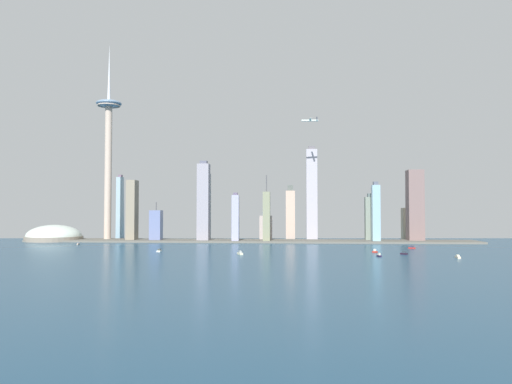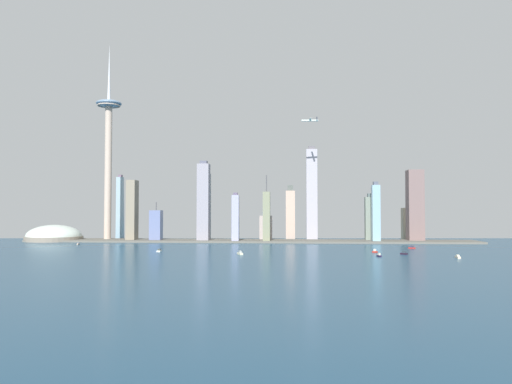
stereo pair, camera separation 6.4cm
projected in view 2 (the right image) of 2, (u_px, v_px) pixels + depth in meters
name	position (u px, v px, depth m)	size (l,w,h in m)	color
ground_plane	(200.00, 277.00, 413.28)	(6000.00, 6000.00, 0.00)	navy
waterfront_pier	(249.00, 241.00, 882.74)	(798.84, 75.68, 3.33)	#636158
observation_tower	(108.00, 139.00, 926.88)	(47.17, 47.17, 368.56)	#C3AC9A
stadium_dome	(54.00, 237.00, 908.88)	(102.57, 102.57, 41.93)	gray
skyscraper_0	(267.00, 217.00, 863.02)	(12.35, 16.85, 117.90)	gray
skyscraper_1	(290.00, 214.00, 941.88)	(17.31, 15.53, 104.25)	#C5A794
skyscraper_2	(204.00, 202.00, 884.39)	(20.89, 21.31, 144.81)	gray
skyscraper_3	(156.00, 226.00, 893.16)	(20.28, 20.65, 71.13)	#6876A5
skyscraper_4	(266.00, 227.00, 915.08)	(22.90, 17.51, 53.47)	#A79994
skyscraper_5	(132.00, 211.00, 897.95)	(16.18, 24.74, 111.00)	gray
skyscraper_6	(236.00, 218.00, 866.49)	(12.28, 14.69, 87.30)	#9FA0C3
skyscraper_7	(312.00, 194.00, 917.02)	(20.07, 12.66, 176.00)	#ACA8B7
skyscraper_8	(415.00, 206.00, 877.71)	(27.02, 27.82, 128.00)	#765E5C
skyscraper_9	(205.00, 206.00, 979.52)	(21.68, 17.61, 149.05)	#999D99
skyscraper_10	(406.00, 224.00, 951.04)	(15.55, 20.43, 89.48)	#C6AF8E
skyscraper_11	(376.00, 213.00, 858.09)	(13.53, 16.42, 106.10)	#89B3C8
skyscraper_12	(372.00, 219.00, 889.84)	(23.46, 13.61, 86.62)	gray
skyscraper_13	(120.00, 207.00, 997.26)	(12.56, 18.28, 128.03)	#91B0BF
boat_0	(78.00, 244.00, 811.33)	(2.69, 7.27, 3.96)	beige
boat_1	(375.00, 251.00, 655.94)	(7.23, 6.30, 4.81)	red
boat_2	(404.00, 253.00, 626.55)	(8.78, 8.31, 4.51)	black
boat_3	(458.00, 257.00, 577.46)	(3.94, 13.08, 4.03)	beige
boat_4	(159.00, 251.00, 671.88)	(5.79, 14.30, 3.66)	white
boat_5	(379.00, 255.00, 597.27)	(5.17, 8.91, 4.21)	#1E1636
boat_6	(240.00, 253.00, 626.47)	(8.99, 14.46, 4.80)	beige
boat_7	(412.00, 248.00, 724.77)	(9.59, 8.24, 4.26)	red
airplane	(310.00, 120.00, 831.20)	(28.46, 29.79, 7.90)	silver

